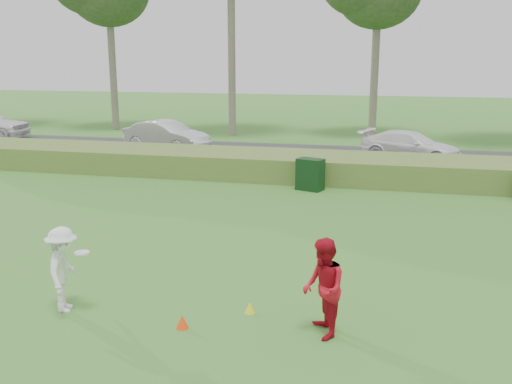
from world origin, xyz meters
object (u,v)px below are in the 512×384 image
(car_mid, at_px, (166,136))
(car_right, at_px, (410,146))
(cone_orange, at_px, (182,322))
(cone_yellow, at_px, (250,307))
(player_red, at_px, (323,288))
(player_white, at_px, (63,269))
(utility_cabinet, at_px, (310,174))

(car_mid, bearing_deg, car_right, -73.03)
(cone_orange, xyz_separation_m, cone_yellow, (0.98, 0.85, -0.02))
(player_red, bearing_deg, cone_orange, -102.82)
(cone_orange, bearing_deg, player_red, 7.44)
(player_white, xyz_separation_m, cone_yellow, (3.31, 0.67, -0.69))
(utility_cabinet, relative_size, car_right, 0.25)
(cone_yellow, height_order, car_right, car_right)
(cone_orange, height_order, car_right, car_right)
(player_white, bearing_deg, car_mid, -1.66)
(cone_orange, relative_size, car_right, 0.05)
(car_mid, bearing_deg, cone_yellow, -135.72)
(player_white, distance_m, utility_cabinet, 11.03)
(player_red, height_order, cone_orange, player_red)
(player_white, bearing_deg, cone_orange, -112.54)
(cone_orange, distance_m, utility_cabinet, 10.84)
(player_red, distance_m, car_right, 17.03)
(player_white, xyz_separation_m, car_mid, (-5.04, 17.16, -0.01))
(cone_orange, xyz_separation_m, car_right, (4.11, 17.25, 0.58))
(cone_yellow, xyz_separation_m, utility_cabinet, (-0.35, 9.95, 0.45))
(cone_orange, bearing_deg, car_right, 76.58)
(player_white, relative_size, car_mid, 0.36)
(player_red, distance_m, cone_orange, 2.49)
(car_right, bearing_deg, cone_yellow, -171.61)
(player_white, relative_size, player_red, 0.94)
(player_white, bearing_deg, player_red, -106.51)
(cone_orange, bearing_deg, utility_cabinet, 86.66)
(player_red, relative_size, car_mid, 0.38)
(car_mid, bearing_deg, cone_orange, -139.55)
(player_white, height_order, utility_cabinet, player_white)
(player_white, distance_m, cone_yellow, 3.45)
(cone_yellow, bearing_deg, cone_orange, -138.89)
(player_red, height_order, utility_cabinet, player_red)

